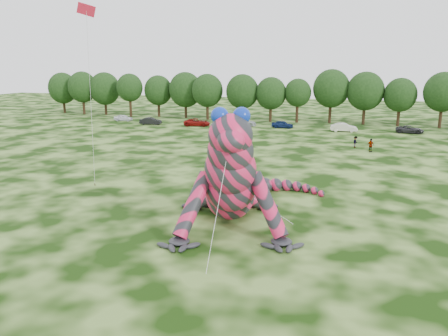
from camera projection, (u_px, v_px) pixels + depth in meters
name	position (u px, v px, depth m)	size (l,w,h in m)	color
ground	(188.00, 214.00, 34.23)	(240.00, 240.00, 0.00)	#16330A
inflatable_gecko	(230.00, 160.00, 32.84)	(14.86, 17.65, 8.82)	#D51F51
flying_kite	(87.00, 24.00, 36.04)	(2.86, 3.08, 16.51)	red
tree_0	(63.00, 93.00, 103.47)	(6.91, 6.22, 9.51)	black
tree_1	(83.00, 93.00, 100.62)	(6.74, 6.07, 9.81)	black
tree_2	(105.00, 94.00, 99.82)	(7.04, 6.34, 9.64)	black
tree_3	(130.00, 95.00, 96.24)	(5.81, 5.23, 9.44)	black
tree_4	(158.00, 96.00, 96.13)	(6.22, 5.60, 9.06)	black
tree_5	(186.00, 95.00, 93.98)	(7.16, 6.44, 9.80)	black
tree_6	(207.00, 97.00, 90.83)	(6.52, 5.86, 9.49)	black
tree_7	(242.00, 98.00, 88.87)	(6.68, 6.01, 9.48)	black
tree_8	(271.00, 100.00, 87.48)	(6.14, 5.53, 8.94)	black
tree_9	(297.00, 101.00, 86.38)	(5.27, 4.74, 8.68)	black
tree_10	(331.00, 96.00, 85.56)	(7.09, 6.38, 10.50)	black
tree_11	(365.00, 98.00, 83.48)	(7.01, 6.31, 10.07)	black
tree_12	(400.00, 102.00, 81.45)	(5.99, 5.39, 8.97)	black
tree_13	(442.00, 100.00, 78.77)	(6.83, 6.15, 10.13)	black
car_0	(123.00, 118.00, 89.83)	(1.54, 3.82, 1.30)	white
car_1	(151.00, 121.00, 84.31)	(1.46, 4.19, 1.38)	black
car_2	(197.00, 122.00, 82.37)	(2.33, 5.06, 1.41)	maroon
car_3	(243.00, 122.00, 82.59)	(2.04, 5.02, 1.46)	silver
car_4	(282.00, 124.00, 79.90)	(1.59, 3.96, 1.35)	#102150
car_5	(344.00, 127.00, 75.48)	(1.57, 4.50, 1.48)	silver
car_6	(410.00, 129.00, 73.85)	(2.09, 4.54, 1.26)	#27272A
spectator_2	(355.00, 142.00, 61.06)	(1.05, 0.60, 1.62)	gray
spectator_0	(213.00, 147.00, 57.05)	(0.65, 0.43, 1.78)	gray
spectator_3	(371.00, 145.00, 58.01)	(1.05, 0.44, 1.80)	gray
spectator_5	(242.00, 161.00, 49.32)	(1.49, 0.47, 1.60)	gray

